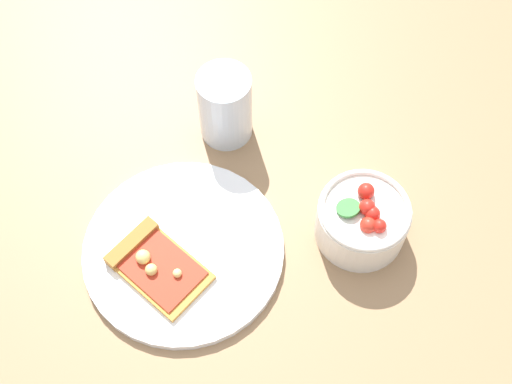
{
  "coord_description": "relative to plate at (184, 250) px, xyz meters",
  "views": [
    {
      "loc": [
        0.13,
        0.34,
        0.86
      ],
      "look_at": [
        -0.11,
        -0.06,
        0.03
      ],
      "focal_mm": 47.96,
      "sensor_mm": 36.0,
      "label": 1
    }
  ],
  "objects": [
    {
      "name": "pizza_slice_main",
      "position": [
        0.05,
        0.0,
        0.01
      ],
      "size": [
        0.12,
        0.15,
        0.03
      ],
      "color": "gold",
      "rests_on": "plate"
    },
    {
      "name": "soda_glass",
      "position": [
        -0.15,
        -0.15,
        0.05
      ],
      "size": [
        0.08,
        0.08,
        0.12
      ],
      "color": "silver",
      "rests_on": "ground_plane"
    },
    {
      "name": "salad_bowl",
      "position": [
        -0.22,
        0.1,
        0.03
      ],
      "size": [
        0.12,
        0.12,
        0.08
      ],
      "color": "white",
      "rests_on": "ground_plane"
    },
    {
      "name": "ground_plane",
      "position": [
        -0.02,
        0.04,
        -0.01
      ],
      "size": [
        2.4,
        2.4,
        0.0
      ],
      "primitive_type": "plane",
      "color": "#93704C",
      "rests_on": "ground"
    },
    {
      "name": "plate",
      "position": [
        0.0,
        0.0,
        0.0
      ],
      "size": [
        0.27,
        0.27,
        0.01
      ],
      "primitive_type": "cylinder",
      "color": "white",
      "rests_on": "ground_plane"
    }
  ]
}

